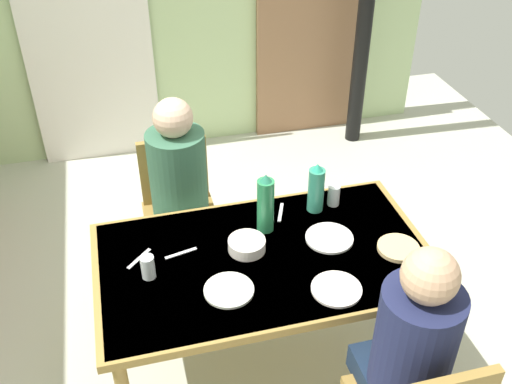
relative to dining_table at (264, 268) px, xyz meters
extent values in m
plane|color=beige|center=(-0.25, 0.17, -0.66)|extent=(5.78, 5.78, 0.00)
cube|color=#906647|center=(0.97, 2.31, 0.34)|extent=(0.80, 0.05, 2.00)
cube|color=white|center=(-0.68, 2.29, 0.42)|extent=(0.90, 0.03, 2.16)
cube|color=olive|center=(0.00, 0.00, 0.05)|extent=(1.50, 0.86, 0.04)
cube|color=#EBA094|center=(0.00, 0.00, 0.07)|extent=(1.44, 0.83, 0.00)
cylinder|color=olive|center=(0.68, -0.36, -0.31)|extent=(0.06, 0.06, 0.69)
cylinder|color=olive|center=(-0.68, 0.36, -0.31)|extent=(0.06, 0.06, 0.69)
cylinder|color=olive|center=(0.68, 0.36, -0.31)|extent=(0.06, 0.06, 0.69)
cube|color=olive|center=(-0.29, 0.71, -0.21)|extent=(0.40, 0.40, 0.04)
cube|color=olive|center=(-0.29, 0.89, 0.00)|extent=(0.38, 0.04, 0.42)
cylinder|color=olive|center=(-0.12, 0.54, -0.45)|extent=(0.04, 0.04, 0.41)
cylinder|color=olive|center=(-0.46, 0.54, -0.45)|extent=(0.04, 0.04, 0.41)
cylinder|color=olive|center=(-0.12, 0.88, -0.45)|extent=(0.04, 0.04, 0.41)
cylinder|color=olive|center=(-0.46, 0.88, -0.45)|extent=(0.04, 0.04, 0.41)
cube|color=#17263D|center=(0.39, -0.55, -0.15)|extent=(0.30, 0.22, 0.12)
cylinder|color=#1E2347|center=(0.39, -0.66, 0.11)|extent=(0.30, 0.30, 0.52)
sphere|color=tan|center=(0.39, -0.66, 0.46)|extent=(0.20, 0.20, 0.20)
cube|color=#305D44|center=(-0.29, 0.55, -0.15)|extent=(0.30, 0.22, 0.12)
cylinder|color=#38664C|center=(-0.29, 0.66, 0.11)|extent=(0.30, 0.30, 0.52)
sphere|color=beige|center=(-0.29, 0.66, 0.46)|extent=(0.20, 0.20, 0.20)
cylinder|color=#2B814E|center=(0.06, 0.19, 0.21)|extent=(0.08, 0.08, 0.27)
cone|color=#267759|center=(0.06, 0.19, 0.36)|extent=(0.06, 0.06, 0.04)
cylinder|color=#348C70|center=(0.33, 0.28, 0.18)|extent=(0.08, 0.08, 0.23)
cone|color=teal|center=(0.33, 0.28, 0.32)|extent=(0.06, 0.06, 0.03)
cylinder|color=silver|center=(-0.06, 0.07, 0.10)|extent=(0.17, 0.17, 0.05)
cylinder|color=white|center=(0.24, -0.28, 0.08)|extent=(0.21, 0.21, 0.01)
cylinder|color=white|center=(0.32, 0.04, 0.08)|extent=(0.22, 0.22, 0.01)
cylinder|color=white|center=(-0.20, -0.17, 0.08)|extent=(0.21, 0.21, 0.01)
cylinder|color=silver|center=(-0.51, 0.00, 0.12)|extent=(0.06, 0.06, 0.11)
cylinder|color=silver|center=(0.44, 0.29, 0.12)|extent=(0.06, 0.06, 0.11)
cylinder|color=#DBB77A|center=(0.60, -0.11, 0.08)|extent=(0.19, 0.19, 0.02)
cube|color=silver|center=(-0.36, 0.11, 0.07)|extent=(0.15, 0.05, 0.00)
cube|color=silver|center=(-0.54, 0.12, 0.07)|extent=(0.12, 0.12, 0.00)
cube|color=silver|center=(0.16, 0.29, 0.07)|extent=(0.07, 0.14, 0.00)
camera|label=1|loc=(-0.53, -1.90, 1.82)|focal=41.34mm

